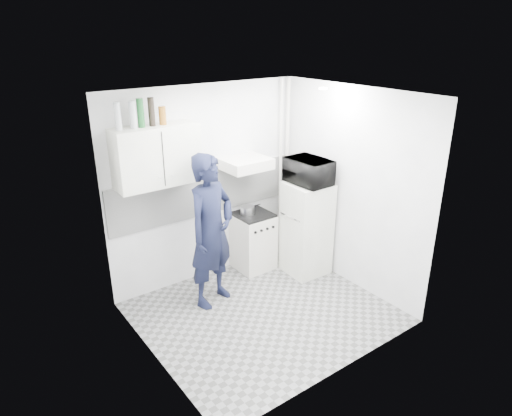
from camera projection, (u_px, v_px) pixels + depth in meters
floor at (264, 312)px, 5.55m from camera, size 2.80×2.80×0.00m
ceiling at (265, 95)px, 4.59m from camera, size 2.80×2.80×0.00m
wall_back at (207, 185)px, 6.00m from camera, size 2.80×0.00×2.80m
wall_left at (146, 248)px, 4.30m from camera, size 0.00×2.60×2.60m
wall_right at (351, 189)px, 5.84m from camera, size 0.00×2.60×2.60m
person at (211, 231)px, 5.46m from camera, size 0.81×0.66×1.91m
stove at (253, 242)px, 6.46m from camera, size 0.50×0.50×0.80m
fridge at (306, 228)px, 6.27m from camera, size 0.57×0.57×1.31m
stove_top at (253, 214)px, 6.31m from camera, size 0.48×0.48×0.03m
saucepan at (247, 210)px, 6.28m from camera, size 0.20×0.20×0.11m
microwave at (309, 171)px, 5.97m from camera, size 0.62×0.43×0.34m
bottle_a at (118, 116)px, 4.85m from camera, size 0.07×0.07×0.30m
bottle_b at (133, 115)px, 4.94m from camera, size 0.08×0.08×0.30m
bottle_c at (141, 113)px, 4.99m from camera, size 0.08×0.08×0.32m
bottle_d at (151, 112)px, 5.06m from camera, size 0.07×0.07×0.32m
canister_a at (162, 115)px, 5.15m from camera, size 0.08×0.08×0.21m
upper_cabinet at (157, 156)px, 5.26m from camera, size 1.00×0.35×0.70m
range_hood at (246, 164)px, 5.97m from camera, size 0.60×0.50×0.14m
backsplash at (208, 192)px, 6.03m from camera, size 2.74×0.03×0.60m
pipe_a at (287, 169)px, 6.66m from camera, size 0.05×0.05×2.60m
pipe_b at (280, 171)px, 6.59m from camera, size 0.04×0.04×2.60m
ceiling_spot_fixture at (323, 88)px, 5.30m from camera, size 0.10×0.10×0.02m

